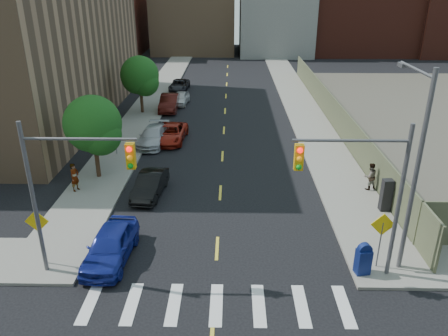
{
  "coord_description": "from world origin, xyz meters",
  "views": [
    {
      "loc": [
        0.66,
        -9.85,
        11.98
      ],
      "look_at": [
        0.24,
        13.19,
        2.0
      ],
      "focal_mm": 35.0,
      "sensor_mm": 36.0,
      "label": 1
    }
  ],
  "objects_px": {
    "parked_car_black": "(150,185)",
    "pedestrian_west": "(75,177)",
    "parked_car_white": "(180,98)",
    "parked_car_blue": "(111,245)",
    "parked_car_red": "(171,133)",
    "parked_car_grey": "(179,85)",
    "payphone": "(386,195)",
    "pedestrian_east": "(370,176)",
    "parked_car_silver": "(153,136)",
    "mailbox": "(363,259)",
    "parked_car_maroon": "(169,103)"
  },
  "relations": [
    {
      "from": "payphone",
      "to": "pedestrian_east",
      "type": "bearing_deg",
      "value": 88.66
    },
    {
      "from": "parked_car_silver",
      "to": "parked_car_blue",
      "type": "bearing_deg",
      "value": -82.66
    },
    {
      "from": "parked_car_blue",
      "to": "parked_car_maroon",
      "type": "relative_size",
      "value": 0.94
    },
    {
      "from": "parked_car_red",
      "to": "mailbox",
      "type": "height_order",
      "value": "mailbox"
    },
    {
      "from": "parked_car_maroon",
      "to": "parked_car_grey",
      "type": "relative_size",
      "value": 1.08
    },
    {
      "from": "parked_car_blue",
      "to": "pedestrian_east",
      "type": "relative_size",
      "value": 2.65
    },
    {
      "from": "payphone",
      "to": "pedestrian_east",
      "type": "height_order",
      "value": "payphone"
    },
    {
      "from": "parked_car_white",
      "to": "pedestrian_west",
      "type": "height_order",
      "value": "pedestrian_west"
    },
    {
      "from": "parked_car_black",
      "to": "parked_car_silver",
      "type": "bearing_deg",
      "value": 103.85
    },
    {
      "from": "parked_car_silver",
      "to": "parked_car_red",
      "type": "bearing_deg",
      "value": 35.14
    },
    {
      "from": "parked_car_black",
      "to": "parked_car_grey",
      "type": "xyz_separation_m",
      "value": [
        -1.3,
        27.06,
        -0.06
      ]
    },
    {
      "from": "pedestrian_west",
      "to": "parked_car_maroon",
      "type": "bearing_deg",
      "value": 10.75
    },
    {
      "from": "parked_car_black",
      "to": "parked_car_white",
      "type": "height_order",
      "value": "parked_car_black"
    },
    {
      "from": "parked_car_silver",
      "to": "parked_car_maroon",
      "type": "xyz_separation_m",
      "value": [
        0.0,
        9.74,
        0.1
      ]
    },
    {
      "from": "parked_car_maroon",
      "to": "parked_car_blue",
      "type": "bearing_deg",
      "value": -89.14
    },
    {
      "from": "parked_car_red",
      "to": "payphone",
      "type": "height_order",
      "value": "payphone"
    },
    {
      "from": "parked_car_silver",
      "to": "parked_car_grey",
      "type": "height_order",
      "value": "parked_car_silver"
    },
    {
      "from": "parked_car_silver",
      "to": "pedestrian_west",
      "type": "relative_size",
      "value": 2.69
    },
    {
      "from": "parked_car_blue",
      "to": "parked_car_maroon",
      "type": "height_order",
      "value": "parked_car_maroon"
    },
    {
      "from": "parked_car_grey",
      "to": "mailbox",
      "type": "xyz_separation_m",
      "value": [
        11.91,
        -34.7,
        0.26
      ]
    },
    {
      "from": "mailbox",
      "to": "parked_car_black",
      "type": "bearing_deg",
      "value": 133.18
    },
    {
      "from": "parked_car_blue",
      "to": "parked_car_red",
      "type": "relative_size",
      "value": 0.94
    },
    {
      "from": "parked_car_maroon",
      "to": "parked_car_black",
      "type": "bearing_deg",
      "value": -86.59
    },
    {
      "from": "parked_car_red",
      "to": "pedestrian_west",
      "type": "relative_size",
      "value": 2.73
    },
    {
      "from": "parked_car_blue",
      "to": "parked_car_red",
      "type": "distance_m",
      "value": 16.17
    },
    {
      "from": "parked_car_maroon",
      "to": "parked_car_silver",
      "type": "bearing_deg",
      "value": -90.61
    },
    {
      "from": "parked_car_blue",
      "to": "parked_car_silver",
      "type": "distance_m",
      "value": 15.42
    },
    {
      "from": "parked_car_black",
      "to": "payphone",
      "type": "xyz_separation_m",
      "value": [
        13.4,
        -1.9,
        0.4
      ]
    },
    {
      "from": "parked_car_grey",
      "to": "parked_car_red",
      "type": "bearing_deg",
      "value": -83.11
    },
    {
      "from": "payphone",
      "to": "parked_car_grey",
      "type": "bearing_deg",
      "value": 113.24
    },
    {
      "from": "parked_car_white",
      "to": "parked_car_maroon",
      "type": "relative_size",
      "value": 0.8
    },
    {
      "from": "parked_car_blue",
      "to": "payphone",
      "type": "relative_size",
      "value": 2.44
    },
    {
      "from": "parked_car_black",
      "to": "mailbox",
      "type": "bearing_deg",
      "value": -30.34
    },
    {
      "from": "parked_car_black",
      "to": "parked_car_maroon",
      "type": "xyz_separation_m",
      "value": [
        -1.3,
        18.51,
        0.12
      ]
    },
    {
      "from": "parked_car_black",
      "to": "pedestrian_west",
      "type": "xyz_separation_m",
      "value": [
        -4.58,
        0.24,
        0.36
      ]
    },
    {
      "from": "parked_car_silver",
      "to": "payphone",
      "type": "bearing_deg",
      "value": -31.02
    },
    {
      "from": "parked_car_silver",
      "to": "mailbox",
      "type": "distance_m",
      "value": 20.27
    },
    {
      "from": "mailbox",
      "to": "parked_car_grey",
      "type": "bearing_deg",
      "value": 97.88
    },
    {
      "from": "pedestrian_east",
      "to": "parked_car_white",
      "type": "bearing_deg",
      "value": -72.57
    },
    {
      "from": "parked_car_maroon",
      "to": "pedestrian_west",
      "type": "distance_m",
      "value": 18.57
    },
    {
      "from": "parked_car_black",
      "to": "parked_car_white",
      "type": "xyz_separation_m",
      "value": [
        -0.48,
        20.79,
        -0.02
      ]
    },
    {
      "from": "parked_car_white",
      "to": "pedestrian_east",
      "type": "bearing_deg",
      "value": -50.58
    },
    {
      "from": "parked_car_silver",
      "to": "pedestrian_west",
      "type": "bearing_deg",
      "value": -106.07
    },
    {
      "from": "parked_car_black",
      "to": "parked_car_red",
      "type": "relative_size",
      "value": 0.85
    },
    {
      "from": "payphone",
      "to": "parked_car_red",
      "type": "bearing_deg",
      "value": 135.89
    },
    {
      "from": "parked_car_red",
      "to": "parked_car_white",
      "type": "height_order",
      "value": "parked_car_red"
    },
    {
      "from": "parked_car_silver",
      "to": "parked_car_white",
      "type": "height_order",
      "value": "parked_car_silver"
    },
    {
      "from": "parked_car_grey",
      "to": "pedestrian_east",
      "type": "height_order",
      "value": "pedestrian_east"
    },
    {
      "from": "parked_car_grey",
      "to": "payphone",
      "type": "distance_m",
      "value": 32.48
    },
    {
      "from": "parked_car_white",
      "to": "pedestrian_east",
      "type": "height_order",
      "value": "pedestrian_east"
    }
  ]
}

